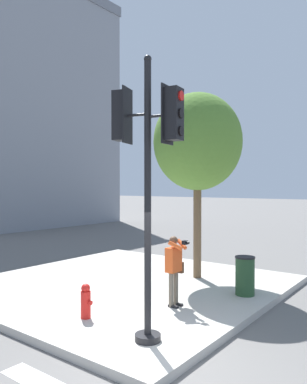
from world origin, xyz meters
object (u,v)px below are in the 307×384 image
at_px(fire_hydrant, 86,301).
at_px(trash_bin, 245,276).
at_px(traffic_signal_pole, 147,162).
at_px(street_tree, 198,142).
at_px(person_photographer, 174,264).

distance_m(fire_hydrant, trash_bin, 4.14).
height_order(traffic_signal_pole, fire_hydrant, traffic_signal_pole).
distance_m(street_tree, trash_bin, 4.18).
height_order(traffic_signal_pole, person_photographer, traffic_signal_pole).
xyz_separation_m(street_tree, fire_hydrant, (-4.48, 0.08, -3.76)).
bearing_deg(trash_bin, traffic_signal_pole, 176.44).
bearing_deg(trash_bin, street_tree, 65.96).
height_order(person_photographer, street_tree, street_tree).
xyz_separation_m(fire_hydrant, trash_bin, (3.62, -1.99, 0.14)).
relative_size(person_photographer, trash_bin, 1.65).
height_order(person_photographer, trash_bin, person_photographer).
distance_m(traffic_signal_pole, fire_hydrant, 3.36).
height_order(person_photographer, fire_hydrant, person_photographer).
distance_m(person_photographer, street_tree, 4.24).
xyz_separation_m(street_tree, trash_bin, (-0.85, -1.91, -3.62)).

